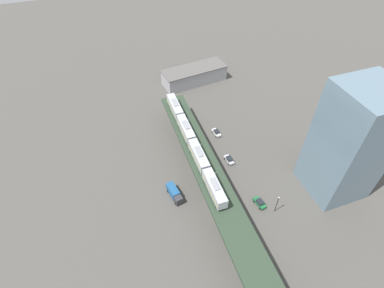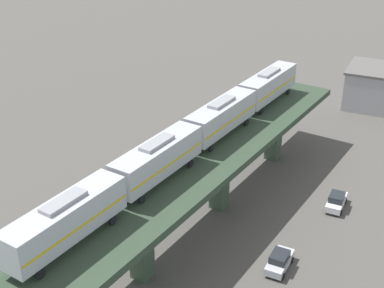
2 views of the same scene
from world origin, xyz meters
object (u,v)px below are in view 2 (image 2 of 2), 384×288
object	(u,v)px
street_car_silver	(280,261)
street_car_white	(336,201)
delivery_truck	(68,225)
subway_train	(192,135)

from	to	relation	value
street_car_silver	street_car_white	bearing A→B (deg)	84.72
street_car_white	delivery_truck	xyz separation A→B (m)	(-22.98, -21.49, 0.82)
subway_train	street_car_silver	size ratio (longest dim) A/B	10.99
street_car_white	street_car_silver	bearing A→B (deg)	-95.28
subway_train	street_car_white	bearing A→B (deg)	39.12
street_car_silver	delivery_truck	bearing A→B (deg)	-160.89
subway_train	street_car_silver	bearing A→B (deg)	-13.50
street_car_silver	delivery_truck	distance (m)	22.97
subway_train	delivery_truck	size ratio (longest dim) A/B	6.67
subway_train	street_car_white	distance (m)	20.02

